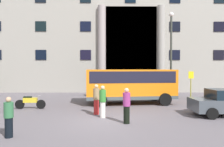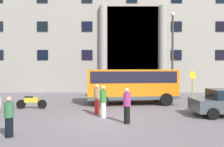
# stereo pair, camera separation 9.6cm
# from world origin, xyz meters

# --- Properties ---
(ground_plane) EXTENTS (80.00, 64.00, 0.12)m
(ground_plane) POSITION_xyz_m (0.00, 0.00, -0.06)
(ground_plane) COLOR #5D565C
(office_building_facade) EXTENTS (42.57, 9.67, 18.75)m
(office_building_facade) POSITION_xyz_m (0.01, 17.48, 9.37)
(office_building_facade) COLOR gray
(office_building_facade) RESTS_ON ground_plane
(orange_minibus) EXTENTS (6.83, 3.34, 2.58)m
(orange_minibus) POSITION_xyz_m (1.73, 5.50, 1.56)
(orange_minibus) COLOR orange
(orange_minibus) RESTS_ON ground_plane
(bus_stop_sign) EXTENTS (0.44, 0.08, 2.41)m
(bus_stop_sign) POSITION_xyz_m (7.09, 7.47, 1.50)
(bus_stop_sign) COLOR #99961E
(bus_stop_sign) RESTS_ON ground_plane
(hedge_planter_east) EXTENTS (1.97, 0.86, 1.30)m
(hedge_planter_east) POSITION_xyz_m (3.85, 10.38, 0.63)
(hedge_planter_east) COLOR #6C685A
(hedge_planter_east) RESTS_ON ground_plane
(hedge_planter_entrance_left) EXTENTS (1.48, 0.86, 1.28)m
(hedge_planter_entrance_left) POSITION_xyz_m (-1.29, 10.26, 0.62)
(hedge_planter_entrance_left) COLOR slate
(hedge_planter_entrance_left) RESTS_ON ground_plane
(scooter_by_planter) EXTENTS (2.00, 0.55, 0.89)m
(scooter_by_planter) POSITION_xyz_m (-5.11, 3.39, 0.46)
(scooter_by_planter) COLOR black
(scooter_by_planter) RESTS_ON ground_plane
(pedestrian_woman_with_bag) EXTENTS (0.36, 0.36, 1.75)m
(pedestrian_woman_with_bag) POSITION_xyz_m (-0.60, 1.62, 0.89)
(pedestrian_woman_with_bag) COLOR #AF2222
(pedestrian_woman_with_bag) RESTS_ON ground_plane
(pedestrian_child_trailing) EXTENTS (0.36, 0.36, 1.59)m
(pedestrian_child_trailing) POSITION_xyz_m (-3.74, -2.63, 0.79)
(pedestrian_child_trailing) COLOR black
(pedestrian_child_trailing) RESTS_ON ground_plane
(pedestrian_woman_dark_dress) EXTENTS (0.36, 0.36, 1.73)m
(pedestrian_woman_dark_dress) POSITION_xyz_m (1.00, -0.52, 0.88)
(pedestrian_woman_dark_dress) COLOR black
(pedestrian_woman_dark_dress) RESTS_ON ground_plane
(pedestrian_man_crossing) EXTENTS (0.36, 0.36, 1.74)m
(pedestrian_man_crossing) POSITION_xyz_m (-0.20, 0.80, 0.88)
(pedestrian_man_crossing) COLOR beige
(pedestrian_man_crossing) RESTS_ON ground_plane
(lamppost_plaza_centre) EXTENTS (0.40, 0.40, 7.56)m
(lamppost_plaza_centre) POSITION_xyz_m (5.55, 8.08, 4.40)
(lamppost_plaza_centre) COLOR #333732
(lamppost_plaza_centre) RESTS_ON ground_plane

